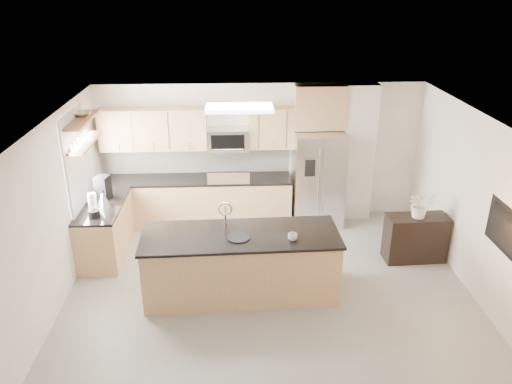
{
  "coord_description": "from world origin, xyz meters",
  "views": [
    {
      "loc": [
        -0.49,
        -5.67,
        4.36
      ],
      "look_at": [
        -0.17,
        1.3,
        1.33
      ],
      "focal_mm": 35.0,
      "sensor_mm": 36.0,
      "label": 1
    }
  ],
  "objects_px": {
    "blender": "(93,207)",
    "coffee_maker": "(103,188)",
    "refrigerator": "(318,179)",
    "kettle": "(103,199)",
    "cup": "(293,237)",
    "bowl": "(83,113)",
    "island": "(241,264)",
    "flower_vase": "(422,198)",
    "platter": "(239,238)",
    "microwave": "(228,139)",
    "credenza": "(415,238)",
    "range": "(229,200)",
    "television": "(502,233)"
  },
  "relations": [
    {
      "from": "blender",
      "to": "coffee_maker",
      "type": "xyz_separation_m",
      "value": [
        -0.02,
        0.73,
        0.01
      ]
    },
    {
      "from": "refrigerator",
      "to": "kettle",
      "type": "xyz_separation_m",
      "value": [
        -3.68,
        -1.09,
        0.16
      ]
    },
    {
      "from": "cup",
      "to": "bowl",
      "type": "height_order",
      "value": "bowl"
    },
    {
      "from": "island",
      "to": "coffee_maker",
      "type": "bearing_deg",
      "value": 144.8
    },
    {
      "from": "bowl",
      "to": "flower_vase",
      "type": "relative_size",
      "value": 0.53
    },
    {
      "from": "refrigerator",
      "to": "platter",
      "type": "distance_m",
      "value": 2.82
    },
    {
      "from": "microwave",
      "to": "platter",
      "type": "bearing_deg",
      "value": -86.6
    },
    {
      "from": "credenza",
      "to": "blender",
      "type": "xyz_separation_m",
      "value": [
        -5.14,
        -0.06,
        0.7
      ]
    },
    {
      "from": "credenza",
      "to": "kettle",
      "type": "relative_size",
      "value": 3.47
    },
    {
      "from": "island",
      "to": "coffee_maker",
      "type": "relative_size",
      "value": 7.41
    },
    {
      "from": "cup",
      "to": "platter",
      "type": "relative_size",
      "value": 0.41
    },
    {
      "from": "range",
      "to": "television",
      "type": "distance_m",
      "value": 4.78
    },
    {
      "from": "blender",
      "to": "kettle",
      "type": "distance_m",
      "value": 0.41
    },
    {
      "from": "credenza",
      "to": "bowl",
      "type": "distance_m",
      "value": 5.72
    },
    {
      "from": "cup",
      "to": "television",
      "type": "xyz_separation_m",
      "value": [
        2.61,
        -0.6,
        0.32
      ]
    },
    {
      "from": "refrigerator",
      "to": "credenza",
      "type": "relative_size",
      "value": 1.81
    },
    {
      "from": "television",
      "to": "island",
      "type": "bearing_deg",
      "value": 76.4
    },
    {
      "from": "kettle",
      "to": "coffee_maker",
      "type": "bearing_deg",
      "value": 102.21
    },
    {
      "from": "cup",
      "to": "platter",
      "type": "height_order",
      "value": "cup"
    },
    {
      "from": "island",
      "to": "kettle",
      "type": "distance_m",
      "value": 2.56
    },
    {
      "from": "flower_vase",
      "to": "refrigerator",
      "type": "bearing_deg",
      "value": 133.96
    },
    {
      "from": "range",
      "to": "credenza",
      "type": "bearing_deg",
      "value": -25.91
    },
    {
      "from": "blender",
      "to": "refrigerator",
      "type": "bearing_deg",
      "value": 21.89
    },
    {
      "from": "bowl",
      "to": "credenza",
      "type": "bearing_deg",
      "value": -7.06
    },
    {
      "from": "platter",
      "to": "coffee_maker",
      "type": "distance_m",
      "value": 2.77
    },
    {
      "from": "range",
      "to": "blender",
      "type": "relative_size",
      "value": 2.82
    },
    {
      "from": "microwave",
      "to": "bowl",
      "type": "xyz_separation_m",
      "value": [
        -2.25,
        -0.96,
        0.75
      ]
    },
    {
      "from": "microwave",
      "to": "coffee_maker",
      "type": "xyz_separation_m",
      "value": [
        -2.09,
        -0.94,
        -0.53
      ]
    },
    {
      "from": "blender",
      "to": "coffee_maker",
      "type": "bearing_deg",
      "value": 91.57
    },
    {
      "from": "refrigerator",
      "to": "microwave",
      "type": "bearing_deg",
      "value": 174.14
    },
    {
      "from": "credenza",
      "to": "bowl",
      "type": "xyz_separation_m",
      "value": [
        -5.32,
        0.66,
        1.99
      ]
    },
    {
      "from": "refrigerator",
      "to": "credenza",
      "type": "distance_m",
      "value": 2.08
    },
    {
      "from": "platter",
      "to": "coffee_maker",
      "type": "height_order",
      "value": "coffee_maker"
    },
    {
      "from": "blender",
      "to": "television",
      "type": "relative_size",
      "value": 0.38
    },
    {
      "from": "refrigerator",
      "to": "platter",
      "type": "relative_size",
      "value": 5.46
    },
    {
      "from": "cup",
      "to": "bowl",
      "type": "xyz_separation_m",
      "value": [
        -3.15,
        1.69,
        1.35
      ]
    },
    {
      "from": "range",
      "to": "bowl",
      "type": "relative_size",
      "value": 3.13
    },
    {
      "from": "refrigerator",
      "to": "blender",
      "type": "xyz_separation_m",
      "value": [
        -3.73,
        -1.5,
        0.2
      ]
    },
    {
      "from": "range",
      "to": "platter",
      "type": "relative_size",
      "value": 3.5
    },
    {
      "from": "coffee_maker",
      "to": "credenza",
      "type": "bearing_deg",
      "value": -7.44
    },
    {
      "from": "island",
      "to": "blender",
      "type": "xyz_separation_m",
      "value": [
        -2.25,
        0.77,
        0.6
      ]
    },
    {
      "from": "island",
      "to": "bowl",
      "type": "relative_size",
      "value": 7.85
    },
    {
      "from": "range",
      "to": "kettle",
      "type": "bearing_deg",
      "value": -150.63
    },
    {
      "from": "bowl",
      "to": "island",
      "type": "bearing_deg",
      "value": -31.4
    },
    {
      "from": "cup",
      "to": "coffee_maker",
      "type": "xyz_separation_m",
      "value": [
        -3.0,
        1.71,
        0.07
      ]
    },
    {
      "from": "television",
      "to": "coffee_maker",
      "type": "bearing_deg",
      "value": 67.65
    },
    {
      "from": "platter",
      "to": "bowl",
      "type": "xyz_separation_m",
      "value": [
        -2.4,
        1.6,
        1.39
      ]
    },
    {
      "from": "coffee_maker",
      "to": "refrigerator",
      "type": "bearing_deg",
      "value": 11.59
    },
    {
      "from": "island",
      "to": "television",
      "type": "distance_m",
      "value": 3.53
    },
    {
      "from": "microwave",
      "to": "island",
      "type": "height_order",
      "value": "microwave"
    }
  ]
}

